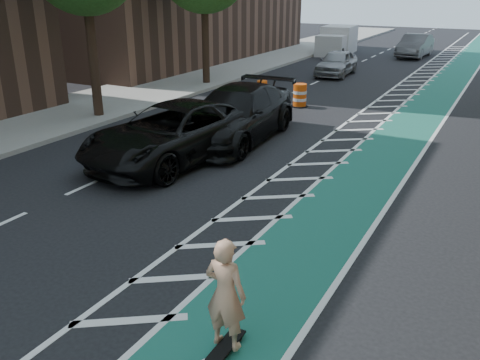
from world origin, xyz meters
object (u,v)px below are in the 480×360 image
Objects in this scene: suv_far at (236,114)px; barrel_a at (107,153)px; skateboarder at (226,294)px; suv_near at (174,133)px.

barrel_a is (-2.00, -4.06, -0.49)m from suv_far.
skateboarder is 10.55m from suv_far.
suv_near is at bearing -105.76° from suv_far.
suv_far is 7.32× the size of barrel_a.
skateboarder reaches higher than suv_far.
skateboarder reaches higher than suv_near.
suv_far reaches higher than barrel_a.
suv_near is 0.99× the size of suv_far.
skateboarder is 8.74m from barrel_a.
suv_far is (-4.98, 9.31, -0.08)m from skateboarder.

